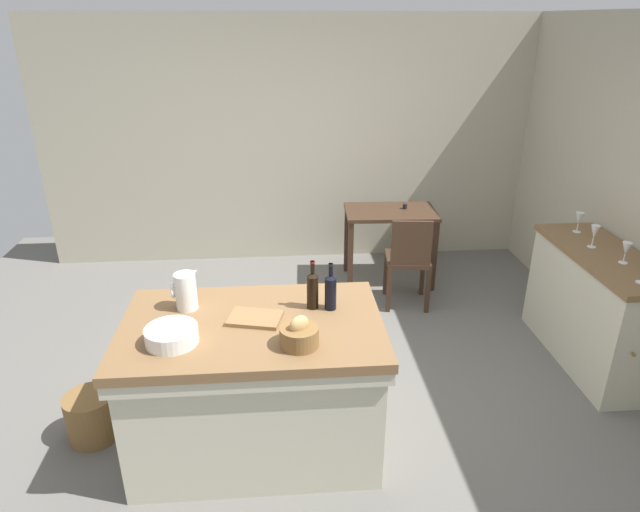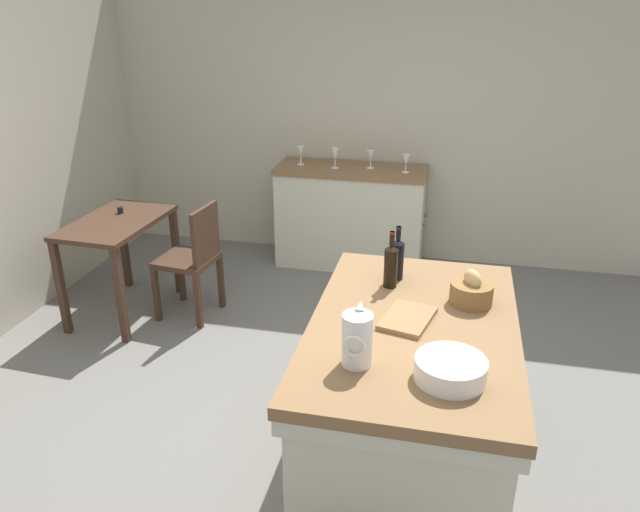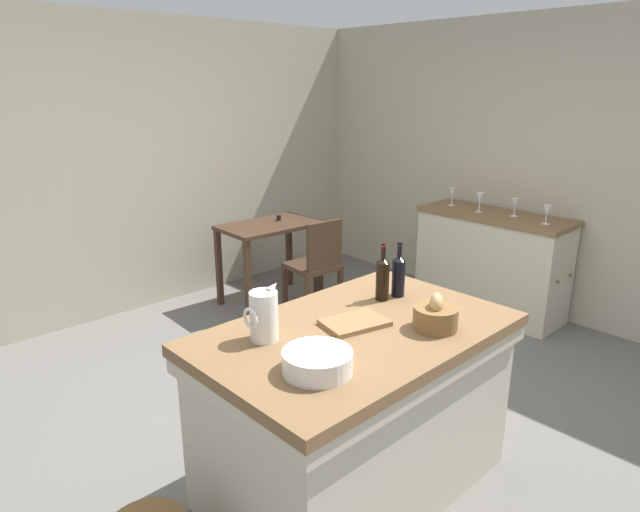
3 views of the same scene
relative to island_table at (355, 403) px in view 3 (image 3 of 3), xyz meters
name	(u,v)px [view 3 (image 3 of 3)]	position (x,y,z in m)	size (l,w,h in m)	color
ground_plane	(336,417)	(0.36, 0.49, -0.48)	(6.76, 6.76, 0.00)	#66635E
wall_back	(130,168)	(0.36, 3.09, 0.82)	(5.32, 0.12, 2.60)	#B2AA93
wall_right	(548,170)	(2.96, 0.49, 0.82)	(0.12, 5.20, 2.60)	#B2AA93
island_table	(355,403)	(0.00, 0.00, 0.00)	(1.54, 0.97, 0.90)	brown
side_cabinet	(491,263)	(2.62, 0.76, -0.02)	(0.52, 1.35, 0.92)	brown
writing_desk	(269,237)	(1.30, 2.32, 0.16)	(0.93, 0.60, 0.82)	#3D281C
wooden_chair	(316,264)	(1.36, 1.75, 0.01)	(0.44, 0.44, 0.90)	#3D281C
pitcher	(264,315)	(-0.40, 0.21, 0.53)	(0.17, 0.13, 0.27)	white
wash_bowl	(317,362)	(-0.43, -0.18, 0.46)	(0.29, 0.29, 0.09)	white
bread_basket	(435,316)	(0.27, -0.26, 0.48)	(0.21, 0.21, 0.18)	brown
cutting_board	(355,323)	(0.02, 0.03, 0.42)	(0.31, 0.21, 0.02)	olive
wine_bottle_dark	(399,275)	(0.48, 0.14, 0.54)	(0.07, 0.07, 0.30)	black
wine_bottle_amber	(383,278)	(0.37, 0.16, 0.54)	(0.07, 0.07, 0.31)	black
wine_glass_far_left	(547,211)	(2.56, 0.28, 0.54)	(0.07, 0.07, 0.16)	white
wine_glass_left	(515,204)	(2.64, 0.60, 0.54)	(0.07, 0.07, 0.16)	white
wine_glass_middle	(480,199)	(2.57, 0.90, 0.56)	(0.07, 0.07, 0.18)	white
wine_glass_right	(452,194)	(2.62, 1.22, 0.55)	(0.07, 0.07, 0.17)	white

